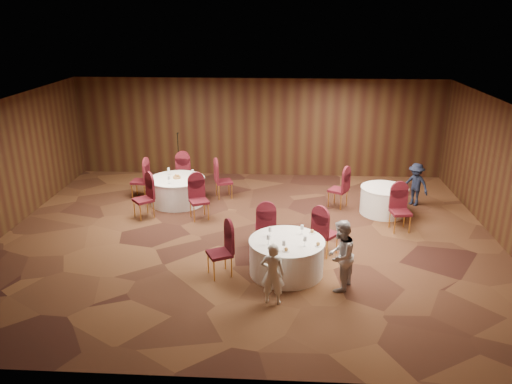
# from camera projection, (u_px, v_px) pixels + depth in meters

# --- Properties ---
(ground) EXTENTS (12.00, 12.00, 0.00)m
(ground) POSITION_uv_depth(u_px,v_px,m) (247.00, 237.00, 12.18)
(ground) COLOR black
(ground) RESTS_ON ground
(room_shell) EXTENTS (12.00, 12.00, 12.00)m
(room_shell) POSITION_uv_depth(u_px,v_px,m) (247.00, 160.00, 11.51)
(room_shell) COLOR silver
(room_shell) RESTS_ON ground
(table_main) EXTENTS (1.57, 1.57, 0.74)m
(table_main) POSITION_uv_depth(u_px,v_px,m) (286.00, 256.00, 10.40)
(table_main) COLOR white
(table_main) RESTS_ON ground
(table_left) EXTENTS (1.57, 1.57, 0.74)m
(table_left) POSITION_uv_depth(u_px,v_px,m) (178.00, 190.00, 14.23)
(table_left) COLOR white
(table_left) RESTS_ON ground
(table_right) EXTENTS (1.27, 1.27, 0.74)m
(table_right) POSITION_uv_depth(u_px,v_px,m) (384.00, 200.00, 13.50)
(table_right) COLOR white
(table_right) RESTS_ON ground
(chairs_main) EXTENTS (2.97, 1.98, 1.00)m
(chairs_main) POSITION_uv_depth(u_px,v_px,m) (271.00, 238.00, 10.97)
(chairs_main) COLOR #3D0C15
(chairs_main) RESTS_ON ground
(chairs_left) EXTENTS (3.07, 3.10, 1.00)m
(chairs_left) POSITION_uv_depth(u_px,v_px,m) (178.00, 186.00, 14.20)
(chairs_left) COLOR #3D0C15
(chairs_left) RESTS_ON ground
(chairs_right) EXTENTS (2.04, 2.20, 1.00)m
(chairs_right) POSITION_uv_depth(u_px,v_px,m) (368.00, 200.00, 13.15)
(chairs_right) COLOR #3D0C15
(chairs_right) RESTS_ON ground
(tabletop_main) EXTENTS (1.12, 1.04, 0.22)m
(tabletop_main) POSITION_uv_depth(u_px,v_px,m) (295.00, 238.00, 10.15)
(tabletop_main) COLOR silver
(tabletop_main) RESTS_ON table_main
(tabletop_left) EXTENTS (0.80, 0.85, 0.22)m
(tabletop_left) POSITION_uv_depth(u_px,v_px,m) (177.00, 176.00, 14.08)
(tabletop_left) COLOR silver
(tabletop_left) RESTS_ON table_left
(tabletop_right) EXTENTS (0.08, 0.08, 0.22)m
(tabletop_right) POSITION_uv_depth(u_px,v_px,m) (396.00, 185.00, 13.08)
(tabletop_right) COLOR silver
(tabletop_right) RESTS_ON table_right
(mic_stand) EXTENTS (0.24, 0.24, 1.61)m
(mic_stand) POSITION_uv_depth(u_px,v_px,m) (179.00, 168.00, 16.01)
(mic_stand) COLOR black
(mic_stand) RESTS_ON ground
(woman_a) EXTENTS (0.48, 0.34, 1.23)m
(woman_a) POSITION_uv_depth(u_px,v_px,m) (273.00, 274.00, 9.22)
(woman_a) COLOR silver
(woman_a) RESTS_ON ground
(woman_b) EXTENTS (0.79, 0.87, 1.45)m
(woman_b) POSITION_uv_depth(u_px,v_px,m) (340.00, 256.00, 9.68)
(woman_b) COLOR silver
(woman_b) RESTS_ON ground
(man_c) EXTENTS (0.89, 0.87, 1.22)m
(man_c) POSITION_uv_depth(u_px,v_px,m) (415.00, 184.00, 14.01)
(man_c) COLOR black
(man_c) RESTS_ON ground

